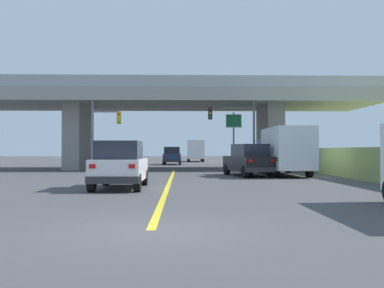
{
  "coord_description": "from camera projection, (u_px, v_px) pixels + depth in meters",
  "views": [
    {
      "loc": [
        0.63,
        -8.7,
        1.63
      ],
      "look_at": [
        1.39,
        23.4,
        2.11
      ],
      "focal_mm": 39.87,
      "sensor_mm": 36.0,
      "label": 1
    }
  ],
  "objects": [
    {
      "name": "ground",
      "position": [
        175.0,
        169.0,
        37.25
      ],
      "size": [
        160.0,
        160.0,
        0.0
      ],
      "primitive_type": "plane",
      "color": "#424244"
    },
    {
      "name": "overpass_bridge",
      "position": [
        175.0,
        107.0,
        37.33
      ],
      "size": [
        34.14,
        9.2,
        7.45
      ],
      "color": "gray",
      "rests_on": "ground"
    },
    {
      "name": "lane_divider_stripe",
      "position": [
        169.0,
        182.0,
        21.52
      ],
      "size": [
        0.2,
        25.75,
        0.01
      ],
      "primitive_type": "cube",
      "color": "yellow",
      "rests_on": "ground"
    },
    {
      "name": "suv_lead",
      "position": [
        120.0,
        165.0,
        18.14
      ],
      "size": [
        2.04,
        4.36,
        2.02
      ],
      "color": "silver",
      "rests_on": "ground"
    },
    {
      "name": "suv_crossing",
      "position": [
        248.0,
        160.0,
        26.75
      ],
      "size": [
        2.76,
        4.95,
        2.02
      ],
      "rotation": [
        0.0,
        0.0,
        0.2
      ],
      "color": "black",
      "rests_on": "ground"
    },
    {
      "name": "box_truck",
      "position": [
        284.0,
        151.0,
        27.64
      ],
      "size": [
        2.33,
        7.43,
        3.06
      ],
      "color": "navy",
      "rests_on": "ground"
    },
    {
      "name": "sedan_oncoming",
      "position": [
        172.0,
        156.0,
        48.89
      ],
      "size": [
        2.04,
        4.82,
        2.02
      ],
      "color": "navy",
      "rests_on": "ground"
    },
    {
      "name": "traffic_signal_nearside",
      "position": [
        238.0,
        125.0,
        33.37
      ],
      "size": [
        3.69,
        0.36,
        5.61
      ],
      "color": "#56595E",
      "rests_on": "ground"
    },
    {
      "name": "traffic_signal_farside",
      "position": [
        102.0,
        128.0,
        32.93
      ],
      "size": [
        2.29,
        0.36,
        5.52
      ],
      "color": "slate",
      "rests_on": "ground"
    },
    {
      "name": "highway_sign",
      "position": [
        234.0,
        128.0,
        35.83
      ],
      "size": [
        1.32,
        0.17,
        4.83
      ],
      "color": "slate",
      "rests_on": "ground"
    },
    {
      "name": "semi_truck_distant",
      "position": [
        195.0,
        150.0,
        61.41
      ],
      "size": [
        2.33,
        7.21,
        3.04
      ],
      "color": "silver",
      "rests_on": "ground"
    }
  ]
}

